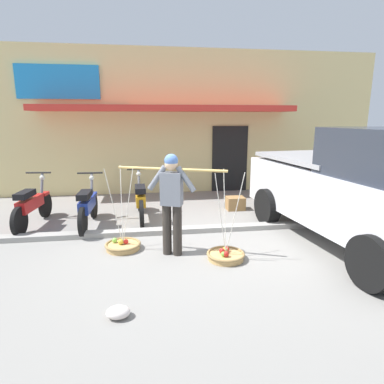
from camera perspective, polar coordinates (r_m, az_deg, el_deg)
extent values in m
plane|color=gray|center=(5.92, -2.35, -9.45)|extent=(90.00, 90.00, 0.00)
cube|color=gray|center=(6.55, -3.01, -6.73)|extent=(20.00, 0.24, 0.10)
cylinder|color=#2D2823|center=(5.47, -4.40, -6.56)|extent=(0.15, 0.15, 0.86)
cylinder|color=#2D2823|center=(5.42, -2.58, -6.72)|extent=(0.15, 0.15, 0.86)
cube|color=slate|center=(5.26, -3.60, 0.56)|extent=(0.39, 0.31, 0.54)
sphere|color=#E0B78E|center=(5.18, -3.66, 4.94)|extent=(0.21, 0.21, 0.21)
sphere|color=#4C70B2|center=(5.18, -3.67, 5.49)|extent=(0.22, 0.22, 0.22)
cylinder|color=slate|center=(5.30, -6.11, 2.49)|extent=(0.35, 0.21, 0.43)
cylinder|color=slate|center=(5.16, -1.07, 2.28)|extent=(0.35, 0.21, 0.43)
cylinder|color=tan|center=(5.20, -3.65, 4.01)|extent=(1.70, 0.71, 0.04)
cylinder|color=tan|center=(5.90, -11.99, -9.36)|extent=(0.58, 0.58, 0.09)
torus|color=olive|center=(5.88, -12.01, -8.91)|extent=(0.62, 0.62, 0.05)
sphere|color=#7ABD48|center=(5.97, -13.40, -8.22)|extent=(0.09, 0.09, 0.09)
sphere|color=red|center=(5.87, -11.51, -8.51)|extent=(0.09, 0.09, 0.09)
sphere|color=#6CA840|center=(5.87, -12.33, -8.58)|extent=(0.08, 0.08, 0.08)
sphere|color=gold|center=(5.86, -12.38, -8.54)|extent=(0.10, 0.10, 0.10)
cylinder|color=silver|center=(5.79, -12.25, -2.21)|extent=(0.01, 0.28, 1.36)
cylinder|color=silver|center=(5.61, -13.55, -2.77)|extent=(0.24, 0.15, 1.36)
cylinder|color=silver|center=(5.59, -11.20, -2.70)|extent=(0.24, 0.15, 1.36)
cylinder|color=tan|center=(5.42, 5.93, -11.20)|extent=(0.58, 0.58, 0.09)
torus|color=olive|center=(5.40, 5.94, -10.72)|extent=(0.62, 0.62, 0.05)
sphere|color=#B0201B|center=(5.39, 5.30, -10.25)|extent=(0.09, 0.09, 0.09)
sphere|color=red|center=(5.47, 6.06, -9.91)|extent=(0.09, 0.09, 0.09)
sphere|color=gold|center=(5.42, 5.71, -10.11)|extent=(0.10, 0.10, 0.10)
sphere|color=#AE201B|center=(5.28, 5.97, -10.76)|extent=(0.10, 0.10, 0.10)
sphere|color=#6AA43F|center=(5.29, 5.55, -10.79)|extent=(0.08, 0.08, 0.08)
cylinder|color=silver|center=(5.29, 5.76, -3.43)|extent=(0.01, 0.28, 1.36)
cylinder|color=silver|center=(5.08, 5.04, -4.12)|extent=(0.24, 0.15, 1.36)
cylinder|color=silver|center=(5.13, 7.55, -3.99)|extent=(0.24, 0.15, 1.36)
cylinder|color=black|center=(8.22, -24.32, -2.05)|extent=(0.14, 0.59, 0.58)
cylinder|color=black|center=(7.14, -28.01, -4.60)|extent=(0.14, 0.59, 0.58)
cube|color=red|center=(8.16, -24.49, -0.28)|extent=(0.17, 0.29, 0.06)
cube|color=red|center=(7.53, -26.50, -1.84)|extent=(0.30, 0.92, 0.24)
cube|color=black|center=(7.32, -27.25, -0.37)|extent=(0.28, 0.58, 0.12)
cylinder|color=slate|center=(8.05, -24.84, 0.45)|extent=(0.09, 0.30, 0.76)
cylinder|color=black|center=(7.91, -25.32, 3.08)|extent=(0.54, 0.10, 0.04)
sphere|color=silver|center=(8.08, -24.79, 2.30)|extent=(0.11, 0.11, 0.11)
cylinder|color=black|center=(7.79, -16.83, -2.24)|extent=(0.09, 0.58, 0.58)
cylinder|color=black|center=(6.62, -18.60, -5.03)|extent=(0.09, 0.58, 0.58)
cube|color=navy|center=(7.73, -16.96, -0.37)|extent=(0.15, 0.28, 0.06)
cube|color=navy|center=(7.05, -17.91, -2.03)|extent=(0.22, 0.90, 0.24)
cube|color=black|center=(6.82, -18.32, -0.47)|extent=(0.23, 0.57, 0.12)
cylinder|color=slate|center=(7.60, -17.15, 0.41)|extent=(0.07, 0.30, 0.76)
cylinder|color=black|center=(7.45, -17.45, 3.20)|extent=(0.54, 0.05, 0.04)
sphere|color=silver|center=(7.63, -17.17, 2.37)|extent=(0.11, 0.11, 0.11)
cylinder|color=black|center=(8.07, -9.18, -1.31)|extent=(0.11, 0.58, 0.58)
cylinder|color=black|center=(6.88, -8.83, -3.81)|extent=(0.11, 0.58, 0.58)
cube|color=orange|center=(8.01, -9.25, 0.50)|extent=(0.15, 0.29, 0.06)
cube|color=orange|center=(7.32, -9.05, -1.01)|extent=(0.24, 0.91, 0.24)
cube|color=black|center=(7.09, -9.07, 0.53)|extent=(0.24, 0.57, 0.12)
cylinder|color=slate|center=(7.89, -9.26, 1.26)|extent=(0.07, 0.30, 0.76)
cylinder|color=black|center=(7.74, -9.34, 3.97)|extent=(0.54, 0.06, 0.04)
sphere|color=silver|center=(7.92, -9.34, 3.15)|extent=(0.11, 0.11, 0.11)
cube|color=silver|center=(6.50, 26.78, -0.86)|extent=(2.44, 4.89, 0.96)
cube|color=gray|center=(7.21, 21.70, 5.54)|extent=(2.07, 2.55, 0.08)
cylinder|color=black|center=(5.00, 29.08, -10.78)|extent=(0.35, 0.79, 0.76)
cylinder|color=black|center=(8.28, 24.74, -1.35)|extent=(0.35, 0.79, 0.76)
cylinder|color=black|center=(7.23, 13.05, -2.42)|extent=(0.35, 0.79, 0.76)
cube|color=#DBC684|center=(12.30, -5.39, 12.17)|extent=(13.00, 5.00, 4.20)
cube|color=red|center=(9.31, -4.41, 14.42)|extent=(7.15, 1.00, 0.16)
cube|color=#1E84D1|center=(10.03, -22.43, 17.42)|extent=(2.20, 0.08, 0.90)
cube|color=black|center=(10.18, 6.61, 5.78)|extent=(1.10, 0.06, 2.00)
ellipsoid|color=silver|center=(4.07, -12.81, -19.85)|extent=(0.28, 0.22, 0.14)
cube|color=olive|center=(8.20, 7.60, -1.97)|extent=(0.44, 0.36, 0.32)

